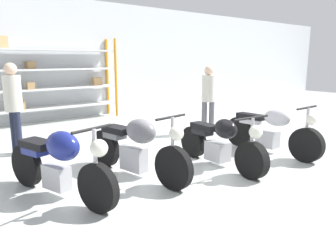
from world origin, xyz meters
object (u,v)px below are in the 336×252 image
(motorcycle_blue, at_px, (59,162))
(motorcycle_black, at_px, (220,143))
(person_near_rack, at_px, (13,101))
(shelving_rack, at_px, (35,79))
(motorcycle_grey, at_px, (137,146))
(motorcycle_silver, at_px, (271,131))
(person_browsing, at_px, (208,95))

(motorcycle_blue, bearing_deg, motorcycle_black, 64.49)
(motorcycle_blue, relative_size, person_near_rack, 1.17)
(shelving_rack, relative_size, motorcycle_blue, 2.33)
(motorcycle_blue, height_order, motorcycle_black, motorcycle_blue)
(shelving_rack, height_order, motorcycle_grey, shelving_rack)
(motorcycle_grey, xyz_separation_m, motorcycle_silver, (2.75, -0.54, -0.05))
(motorcycle_black, distance_m, person_browsing, 2.57)
(motorcycle_blue, bearing_deg, motorcycle_grey, 75.38)
(person_browsing, bearing_deg, person_near_rack, -65.88)
(motorcycle_black, relative_size, motorcycle_silver, 0.95)
(motorcycle_grey, relative_size, motorcycle_silver, 1.04)
(shelving_rack, height_order, motorcycle_blue, shelving_rack)
(shelving_rack, distance_m, motorcycle_blue, 5.66)
(motorcycle_blue, xyz_separation_m, motorcycle_grey, (1.22, 0.02, -0.01))
(shelving_rack, distance_m, motorcycle_black, 6.03)
(shelving_rack, height_order, person_near_rack, shelving_rack)
(motorcycle_silver, bearing_deg, shelving_rack, -157.67)
(motorcycle_silver, height_order, person_browsing, person_browsing)
(motorcycle_silver, xyz_separation_m, person_near_rack, (-3.84, 3.03, 0.59))
(motorcycle_blue, bearing_deg, shelving_rack, 149.08)
(motorcycle_silver, xyz_separation_m, person_browsing, (0.29, 1.95, 0.53))
(motorcycle_black, height_order, person_browsing, person_browsing)
(motorcycle_blue, relative_size, motorcycle_silver, 0.97)
(person_browsing, bearing_deg, motorcycle_blue, -32.64)
(motorcycle_blue, distance_m, motorcycle_grey, 1.22)
(motorcycle_blue, distance_m, motorcycle_silver, 4.00)
(shelving_rack, relative_size, motorcycle_black, 2.37)
(motorcycle_black, distance_m, motorcycle_silver, 1.37)
(motorcycle_blue, relative_size, person_browsing, 1.23)
(shelving_rack, xyz_separation_m, motorcycle_black, (1.12, -5.86, -0.86))
(shelving_rack, height_order, motorcycle_silver, shelving_rack)
(motorcycle_blue, bearing_deg, person_near_rack, 161.26)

